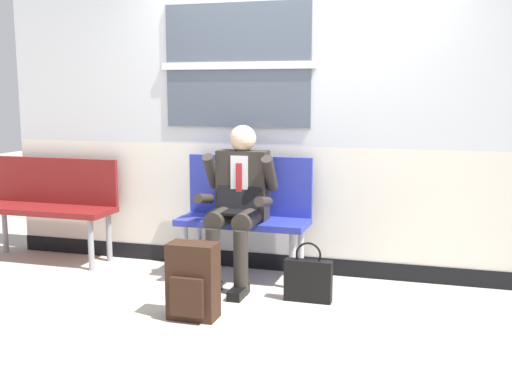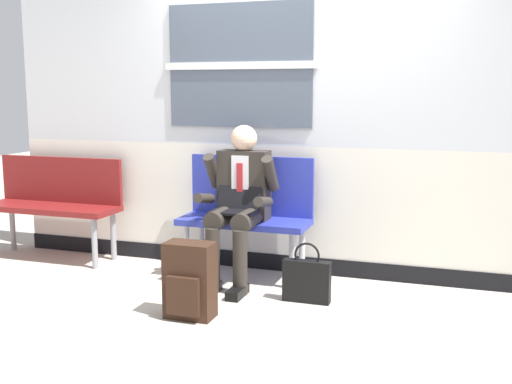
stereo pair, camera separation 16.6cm
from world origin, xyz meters
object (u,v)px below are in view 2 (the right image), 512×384
(bench_with_person, at_px, (247,209))
(bench_empty, at_px, (54,199))
(handbag, at_px, (307,280))
(person_seated, at_px, (239,200))
(backpack, at_px, (189,281))

(bench_with_person, bearing_deg, bench_empty, -179.82)
(bench_with_person, relative_size, handbag, 2.38)
(bench_with_person, height_order, person_seated, person_seated)
(bench_empty, height_order, backpack, bench_empty)
(backpack, bearing_deg, bench_empty, 150.27)
(bench_with_person, height_order, backpack, bench_with_person)
(bench_empty, relative_size, person_seated, 1.01)
(bench_with_person, height_order, handbag, bench_with_person)
(bench_with_person, relative_size, backpack, 2.03)
(backpack, bearing_deg, handbag, 39.79)
(bench_empty, relative_size, backpack, 2.44)
(person_seated, relative_size, backpack, 2.41)
(bench_empty, height_order, person_seated, person_seated)
(bench_empty, xyz_separation_m, backpack, (1.81, -1.03, -0.29))
(bench_with_person, bearing_deg, backpack, -92.49)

